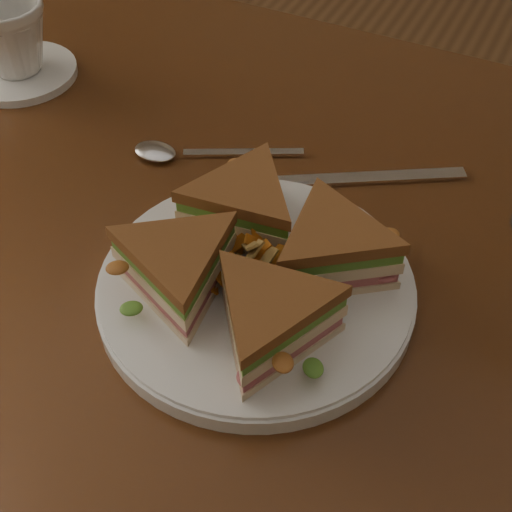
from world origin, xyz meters
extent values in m
cube|color=#391C0C|center=(0.00, 0.00, 0.73)|extent=(1.20, 0.80, 0.04)
cylinder|color=#331C0F|center=(-0.54, 0.34, 0.35)|extent=(0.06, 0.06, 0.71)
cylinder|color=white|center=(0.06, -0.08, 0.76)|extent=(0.28, 0.28, 0.02)
cube|color=silver|center=(-0.04, 0.09, 0.75)|extent=(0.12, 0.07, 0.00)
ellipsoid|color=silver|center=(-0.13, 0.05, 0.76)|extent=(0.05, 0.03, 0.01)
cube|color=silver|center=(0.10, 0.11, 0.75)|extent=(0.18, 0.12, 0.00)
cube|color=silver|center=(0.02, 0.07, 0.75)|extent=(0.05, 0.03, 0.00)
cylinder|color=white|center=(-0.36, 0.11, 0.76)|extent=(0.14, 0.14, 0.01)
imported|color=white|center=(-0.36, 0.11, 0.80)|extent=(0.09, 0.09, 0.09)
camera|label=1|loc=(0.24, -0.45, 1.23)|focal=50.00mm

